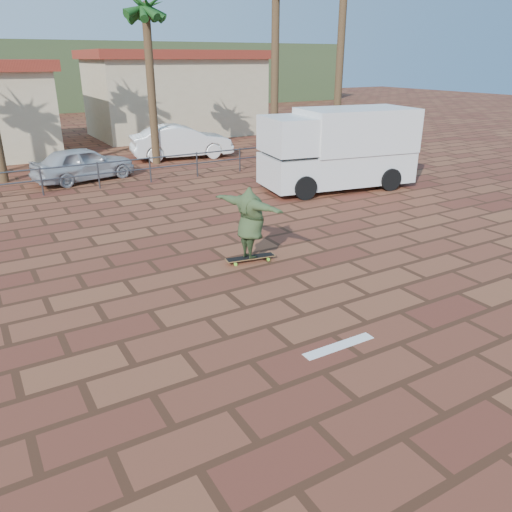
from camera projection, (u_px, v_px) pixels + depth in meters
The scene contains 11 objects.
ground at pixel (267, 326), 9.14m from camera, with size 120.00×120.00×0.00m, color brown.
paint_stripe at pixel (339, 346), 8.51m from camera, with size 1.40×0.22×0.01m, color white.
guardrail at pixel (98, 171), 18.50m from camera, with size 24.06×0.06×1.00m.
palm_center at pixel (146, 12), 20.85m from camera, with size 2.40×2.40×7.75m.
building_east at pixel (175, 93), 31.19m from camera, with size 10.60×6.60×5.00m.
longboard at pixel (250, 258), 12.00m from camera, with size 1.24×0.46×0.12m.
skateboarder at pixel (250, 223), 11.67m from camera, with size 2.12×0.58×1.72m, color #344726.
campervan at pixel (339, 147), 18.35m from camera, with size 5.85×3.17×2.88m.
car_silver at pixel (83, 164), 19.76m from camera, with size 1.59×3.95×1.35m, color #B1B4B8.
car_white at pixel (182, 142), 24.14m from camera, with size 1.68×4.81×1.58m, color white.
street_sign at pixel (346, 124), 23.25m from camera, with size 0.49×0.14×2.41m.
Camera 1 is at (-4.24, -6.81, 4.58)m, focal length 35.00 mm.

